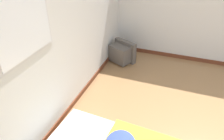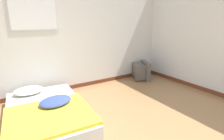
# 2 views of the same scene
# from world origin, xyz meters

# --- Properties ---
(wall_back) EXTENTS (8.05, 0.08, 2.60)m
(wall_back) POSITION_xyz_m (-0.00, 2.72, 1.29)
(wall_back) COLOR silver
(wall_back) RESTS_ON ground_plane
(mattress_bed) EXTENTS (1.26, 1.89, 0.35)m
(mattress_bed) POSITION_xyz_m (-0.44, 1.63, 0.14)
(mattress_bed) COLOR silver
(mattress_bed) RESTS_ON ground_plane
(crt_tv) EXTENTS (0.56, 0.63, 0.48)m
(crt_tv) POSITION_xyz_m (2.20, 2.38, 0.23)
(crt_tv) COLOR #56514C
(crt_tv) RESTS_ON ground_plane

